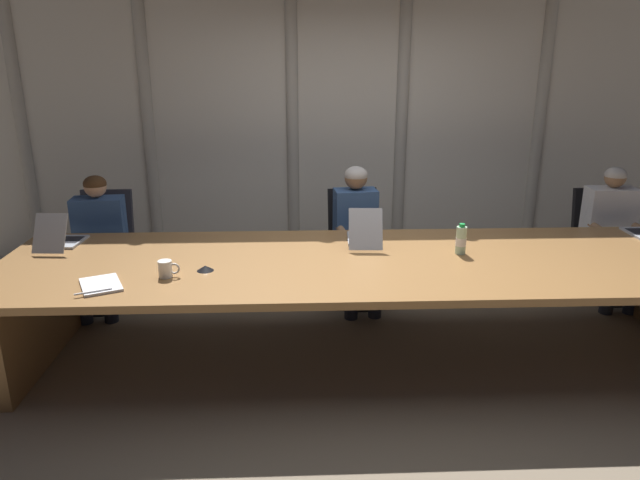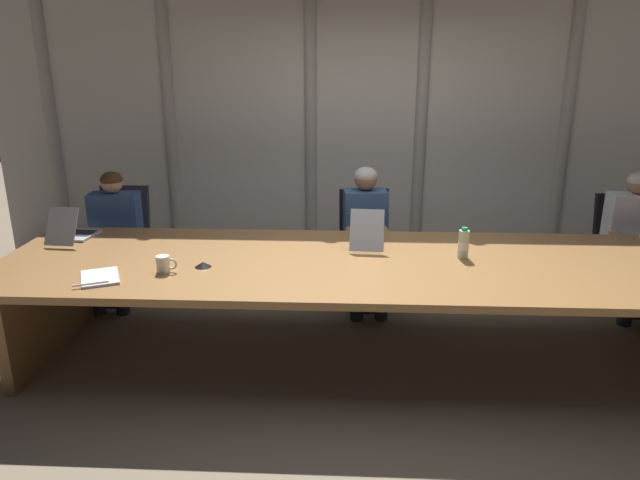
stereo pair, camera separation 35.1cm
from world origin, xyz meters
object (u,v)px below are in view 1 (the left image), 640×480
object	(u,v)px
person_left_end	(98,236)
spiral_notepad	(101,285)
laptop_left_end	(61,239)
office_chair_left_mid	(355,259)
person_center	(612,228)
office_chair_left_end	(107,262)
office_chair_center	(601,256)
person_left_mid	(357,229)
laptop_left_mid	(364,235)
coffee_mug_near	(166,269)
water_bottle_primary	(461,240)
conference_mic_left_side	(205,268)

from	to	relation	value
person_left_end	spiral_notepad	distance (m)	1.43
person_left_end	laptop_left_end	bearing A→B (deg)	-13.24
office_chair_left_mid	person_center	xyz separation A→B (m)	(2.19, -0.16, 0.30)
person_center	spiral_notepad	size ratio (longest dim) A/B	3.18
laptop_left_end	person_left_end	bearing A→B (deg)	-4.07
office_chair_left_end	office_chair_center	bearing A→B (deg)	89.49
office_chair_left_mid	person_left_mid	size ratio (longest dim) A/B	0.80
office_chair_left_end	office_chair_left_mid	world-z (taller)	office_chair_left_end
office_chair_left_end	office_chair_left_mid	size ratio (longest dim) A/B	1.01
person_left_mid	laptop_left_end	bearing A→B (deg)	-82.12
laptop_left_mid	person_left_mid	world-z (taller)	person_left_mid
office_chair_center	office_chair_left_end	bearing A→B (deg)	-94.26
laptop_left_end	coffee_mug_near	distance (m)	1.11
person_center	water_bottle_primary	world-z (taller)	person_center
office_chair_left_mid	person_left_mid	world-z (taller)	person_left_mid
office_chair_left_end	person_left_end	bearing A→B (deg)	3.96
office_chair_center	person_left_mid	world-z (taller)	person_left_mid
office_chair_center	conference_mic_left_side	xyz separation A→B (m)	(-3.32, -1.26, 0.40)
office_chair_center	coffee_mug_near	distance (m)	3.83
office_chair_left_mid	office_chair_center	bearing A→B (deg)	83.73
laptop_left_mid	spiral_notepad	world-z (taller)	laptop_left_mid
spiral_notepad	office_chair_left_mid	bearing A→B (deg)	16.77
laptop_left_mid	coffee_mug_near	bearing A→B (deg)	119.38
office_chair_center	water_bottle_primary	bearing A→B (deg)	-62.06
water_bottle_primary	office_chair_center	bearing A→B (deg)	32.18
office_chair_left_end	laptop_left_mid	bearing A→B (deg)	71.02
person_left_end	conference_mic_left_side	bearing A→B (deg)	38.10
laptop_left_mid	person_left_end	distance (m)	2.22
office_chair_center	coffee_mug_near	world-z (taller)	office_chair_center
conference_mic_left_side	coffee_mug_near	bearing A→B (deg)	-156.01
office_chair_left_mid	person_left_mid	bearing A→B (deg)	-9.00
coffee_mug_near	spiral_notepad	distance (m)	0.40
office_chair_left_end	office_chair_center	size ratio (longest dim) A/B	1.02
water_bottle_primary	person_left_end	bearing A→B (deg)	163.35
office_chair_left_end	laptop_left_end	bearing A→B (deg)	-5.61
person_left_mid	person_center	distance (m)	2.20
office_chair_left_mid	person_center	distance (m)	2.22
spiral_notepad	office_chair_center	bearing A→B (deg)	-3.66
person_left_mid	spiral_notepad	bearing A→B (deg)	-57.48
conference_mic_left_side	laptop_left_end	bearing A→B (deg)	153.54
person_left_end	coffee_mug_near	distance (m)	1.47
laptop_left_mid	office_chair_left_end	bearing A→B (deg)	74.87
water_bottle_primary	coffee_mug_near	world-z (taller)	water_bottle_primary
person_center	conference_mic_left_side	xyz separation A→B (m)	(-3.30, -1.11, 0.10)
laptop_left_mid	office_chair_center	size ratio (longest dim) A/B	0.51
laptop_left_mid	person_left_end	xyz separation A→B (m)	(-2.14, 0.56, -0.15)
person_left_end	conference_mic_left_side	distance (m)	1.53
person_left_mid	coffee_mug_near	world-z (taller)	person_left_mid
laptop_left_mid	person_left_mid	bearing A→B (deg)	2.58
office_chair_left_end	coffee_mug_near	size ratio (longest dim) A/B	7.05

